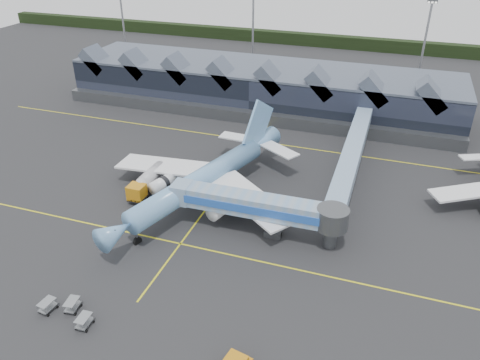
% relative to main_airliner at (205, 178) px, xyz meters
% --- Properties ---
extents(ground, '(260.00, 260.00, 0.00)m').
position_rel_main_airliner_xyz_m(ground, '(1.27, -4.34, -3.81)').
color(ground, '#262628').
rests_on(ground, ground).
extents(taxi_stripes, '(120.00, 60.00, 0.01)m').
position_rel_main_airliner_xyz_m(taxi_stripes, '(1.27, 5.66, -3.80)').
color(taxi_stripes, yellow).
rests_on(taxi_stripes, ground).
extents(tree_line_far, '(260.00, 4.00, 4.00)m').
position_rel_main_airliner_xyz_m(tree_line_far, '(1.27, 105.66, -1.81)').
color(tree_line_far, black).
rests_on(tree_line_far, ground).
extents(terminal, '(90.00, 22.25, 12.52)m').
position_rel_main_airliner_xyz_m(terminal, '(-3.79, 43.01, 1.07)').
color(terminal, black).
rests_on(terminal, ground).
extents(light_masts, '(132.40, 42.56, 22.45)m').
position_rel_main_airliner_xyz_m(light_masts, '(22.27, 58.46, 8.68)').
color(light_masts, gray).
rests_on(light_masts, ground).
extents(main_airliner, '(33.48, 39.42, 12.96)m').
position_rel_main_airliner_xyz_m(main_airliner, '(0.00, 0.00, 0.00)').
color(main_airliner, '#65A5CC').
rests_on(main_airliner, ground).
extents(jet_bridge, '(25.64, 4.42, 6.21)m').
position_rel_main_airliner_xyz_m(jet_bridge, '(12.00, -6.13, 0.58)').
color(jet_bridge, '#769CC6').
rests_on(jet_bridge, ground).
extents(fuel_truck, '(3.12, 10.45, 3.50)m').
position_rel_main_airliner_xyz_m(fuel_truck, '(-9.80, -0.75, -1.85)').
color(fuel_truck, black).
rests_on(fuel_truck, ground).
extents(baggage_carts, '(6.91, 3.78, 1.39)m').
position_rel_main_airliner_xyz_m(baggage_carts, '(-5.09, -28.74, -3.03)').
color(baggage_carts, gray).
rests_on(baggage_carts, ground).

